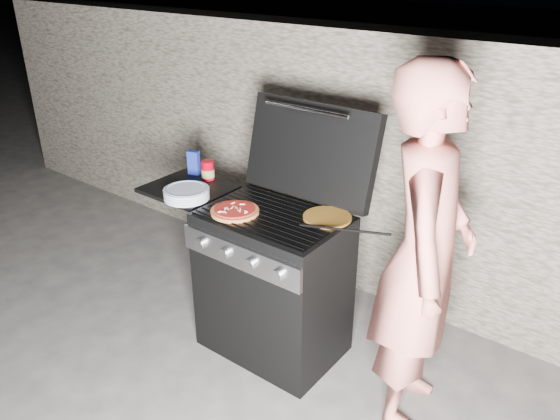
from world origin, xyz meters
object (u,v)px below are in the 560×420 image
Objects in this scene: sauce_jar at (208,170)px; person at (424,258)px; pizza_topped at (235,210)px; gas_grill at (241,270)px.

person reaches higher than sauce_jar.
person is (1.53, -0.13, -0.04)m from sauce_jar.
pizza_topped is 0.15× the size of person.
person is at bearing -4.93° from sauce_jar.
pizza_topped is 1.06m from person.
gas_grill is 0.67m from sauce_jar.
person is at bearing 8.15° from pizza_topped.
person reaches higher than pizza_topped.
gas_grill is at bearing 73.05° from person.
sauce_jar reaches higher than gas_grill.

